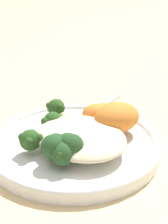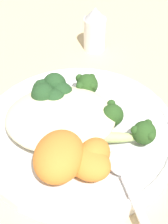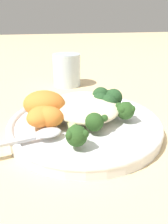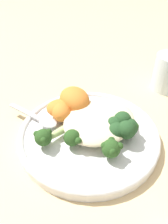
{
  "view_description": "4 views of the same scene",
  "coord_description": "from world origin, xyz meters",
  "px_view_note": "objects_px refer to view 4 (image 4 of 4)",
  "views": [
    {
      "loc": [
        -0.39,
        0.3,
        0.29
      ],
      "look_at": [
        -0.02,
        -0.02,
        0.06
      ],
      "focal_mm": 60.0,
      "sensor_mm": 36.0,
      "label": 1
    },
    {
      "loc": [
        -0.03,
        -0.34,
        0.37
      ],
      "look_at": [
        -0.01,
        -0.0,
        0.05
      ],
      "focal_mm": 60.0,
      "sensor_mm": 36.0,
      "label": 2
    },
    {
      "loc": [
        0.31,
        -0.07,
        0.18
      ],
      "look_at": [
        -0.01,
        -0.01,
        0.04
      ],
      "focal_mm": 35.0,
      "sensor_mm": 36.0,
      "label": 3
    },
    {
      "loc": [
        0.19,
        0.2,
        0.3
      ],
      "look_at": [
        -0.01,
        -0.02,
        0.06
      ],
      "focal_mm": 35.0,
      "sensor_mm": 36.0,
      "label": 4
    }
  ],
  "objects_px": {
    "sweet_potato_chunk_1": "(75,100)",
    "kale_tuft": "(122,127)",
    "sweet_potato_chunk_2": "(63,111)",
    "broccoli_stalk_0": "(53,133)",
    "broccoli_stalk_3": "(118,126)",
    "plate": "(88,134)",
    "quinoa_mound": "(98,119)",
    "spoon": "(42,120)",
    "sweet_potato_chunk_0": "(61,108)",
    "broccoli_stalk_2": "(103,139)",
    "broccoli_stalk_1": "(76,135)"
  },
  "relations": [
    {
      "from": "sweet_potato_chunk_1",
      "to": "kale_tuft",
      "type": "height_order",
      "value": "sweet_potato_chunk_1"
    },
    {
      "from": "sweet_potato_chunk_2",
      "to": "kale_tuft",
      "type": "height_order",
      "value": "kale_tuft"
    },
    {
      "from": "broccoli_stalk_0",
      "to": "kale_tuft",
      "type": "xyz_separation_m",
      "value": [
        -0.09,
        0.07,
        0.01
      ]
    },
    {
      "from": "broccoli_stalk_3",
      "to": "sweet_potato_chunk_2",
      "type": "relative_size",
      "value": 2.38
    },
    {
      "from": "sweet_potato_chunk_1",
      "to": "kale_tuft",
      "type": "xyz_separation_m",
      "value": [
        -0.01,
        0.11,
        -0.0
      ]
    },
    {
      "from": "broccoli_stalk_3",
      "to": "sweet_potato_chunk_2",
      "type": "height_order",
      "value": "sweet_potato_chunk_2"
    },
    {
      "from": "plate",
      "to": "broccoli_stalk_3",
      "type": "height_order",
      "value": "broccoli_stalk_3"
    },
    {
      "from": "quinoa_mound",
      "to": "spoon",
      "type": "relative_size",
      "value": 1.14
    },
    {
      "from": "broccoli_stalk_0",
      "to": "broccoli_stalk_3",
      "type": "height_order",
      "value": "broccoli_stalk_3"
    },
    {
      "from": "sweet_potato_chunk_0",
      "to": "broccoli_stalk_2",
      "type": "bearing_deg",
      "value": 90.93
    },
    {
      "from": "broccoli_stalk_0",
      "to": "spoon",
      "type": "distance_m",
      "value": 0.05
    },
    {
      "from": "sweet_potato_chunk_0",
      "to": "plate",
      "type": "bearing_deg",
      "value": 96.74
    },
    {
      "from": "broccoli_stalk_1",
      "to": "sweet_potato_chunk_0",
      "type": "xyz_separation_m",
      "value": [
        -0.03,
        -0.07,
        0.0
      ]
    },
    {
      "from": "broccoli_stalk_2",
      "to": "sweet_potato_chunk_1",
      "type": "height_order",
      "value": "sweet_potato_chunk_1"
    },
    {
      "from": "broccoli_stalk_1",
      "to": "broccoli_stalk_0",
      "type": "bearing_deg",
      "value": -81.37
    },
    {
      "from": "quinoa_mound",
      "to": "sweet_potato_chunk_1",
      "type": "bearing_deg",
      "value": -91.56
    },
    {
      "from": "sweet_potato_chunk_0",
      "to": "sweet_potato_chunk_1",
      "type": "distance_m",
      "value": 0.03
    },
    {
      "from": "sweet_potato_chunk_2",
      "to": "spoon",
      "type": "xyz_separation_m",
      "value": [
        0.04,
        -0.02,
        -0.01
      ]
    },
    {
      "from": "broccoli_stalk_1",
      "to": "spoon",
      "type": "relative_size",
      "value": 0.64
    },
    {
      "from": "plate",
      "to": "quinoa_mound",
      "type": "relative_size",
      "value": 1.84
    },
    {
      "from": "broccoli_stalk_1",
      "to": "sweet_potato_chunk_1",
      "type": "bearing_deg",
      "value": -161.68
    },
    {
      "from": "plate",
      "to": "broccoli_stalk_1",
      "type": "distance_m",
      "value": 0.04
    },
    {
      "from": "broccoli_stalk_0",
      "to": "sweet_potato_chunk_1",
      "type": "bearing_deg",
      "value": -153.84
    },
    {
      "from": "spoon",
      "to": "sweet_potato_chunk_2",
      "type": "bearing_deg",
      "value": -129.75
    },
    {
      "from": "broccoli_stalk_1",
      "to": "spoon",
      "type": "distance_m",
      "value": 0.08
    },
    {
      "from": "quinoa_mound",
      "to": "sweet_potato_chunk_1",
      "type": "relative_size",
      "value": 1.97
    },
    {
      "from": "plate",
      "to": "broccoli_stalk_0",
      "type": "height_order",
      "value": "broccoli_stalk_0"
    },
    {
      "from": "broccoli_stalk_0",
      "to": "sweet_potato_chunk_2",
      "type": "xyz_separation_m",
      "value": [
        -0.05,
        -0.03,
        0.0
      ]
    },
    {
      "from": "broccoli_stalk_0",
      "to": "sweet_potato_chunk_0",
      "type": "height_order",
      "value": "sweet_potato_chunk_0"
    },
    {
      "from": "broccoli_stalk_2",
      "to": "sweet_potato_chunk_2",
      "type": "bearing_deg",
      "value": -161.43
    },
    {
      "from": "broccoli_stalk_0",
      "to": "sweet_potato_chunk_0",
      "type": "xyz_separation_m",
      "value": [
        -0.05,
        -0.04,
        0.0
      ]
    },
    {
      "from": "sweet_potato_chunk_0",
      "to": "sweet_potato_chunk_1",
      "type": "bearing_deg",
      "value": 172.09
    },
    {
      "from": "broccoli_stalk_0",
      "to": "sweet_potato_chunk_2",
      "type": "relative_size",
      "value": 2.52
    },
    {
      "from": "plate",
      "to": "kale_tuft",
      "type": "relative_size",
      "value": 4.52
    },
    {
      "from": "broccoli_stalk_1",
      "to": "sweet_potato_chunk_2",
      "type": "distance_m",
      "value": 0.07
    },
    {
      "from": "quinoa_mound",
      "to": "spoon",
      "type": "bearing_deg",
      "value": -48.65
    },
    {
      "from": "broccoli_stalk_1",
      "to": "sweet_potato_chunk_2",
      "type": "relative_size",
      "value": 1.77
    },
    {
      "from": "broccoli_stalk_3",
      "to": "sweet_potato_chunk_0",
      "type": "height_order",
      "value": "same"
    },
    {
      "from": "quinoa_mound",
      "to": "sweet_potato_chunk_2",
      "type": "height_order",
      "value": "sweet_potato_chunk_2"
    },
    {
      "from": "sweet_potato_chunk_1",
      "to": "kale_tuft",
      "type": "distance_m",
      "value": 0.11
    },
    {
      "from": "broccoli_stalk_2",
      "to": "sweet_potato_chunk_1",
      "type": "distance_m",
      "value": 0.11
    },
    {
      "from": "quinoa_mound",
      "to": "broccoli_stalk_1",
      "type": "xyz_separation_m",
      "value": [
        0.06,
        0.0,
        -0.0
      ]
    },
    {
      "from": "sweet_potato_chunk_0",
      "to": "sweet_potato_chunk_1",
      "type": "height_order",
      "value": "sweet_potato_chunk_1"
    },
    {
      "from": "sweet_potato_chunk_1",
      "to": "broccoli_stalk_3",
      "type": "bearing_deg",
      "value": 96.14
    },
    {
      "from": "plate",
      "to": "broccoli_stalk_3",
      "type": "distance_m",
      "value": 0.06
    },
    {
      "from": "sweet_potato_chunk_0",
      "to": "sweet_potato_chunk_2",
      "type": "height_order",
      "value": "sweet_potato_chunk_2"
    },
    {
      "from": "broccoli_stalk_1",
      "to": "sweet_potato_chunk_2",
      "type": "xyz_separation_m",
      "value": [
        -0.02,
        -0.06,
        0.0
      ]
    },
    {
      "from": "plate",
      "to": "broccoli_stalk_0",
      "type": "distance_m",
      "value": 0.07
    },
    {
      "from": "broccoli_stalk_0",
      "to": "sweet_potato_chunk_0",
      "type": "bearing_deg",
      "value": -138.61
    },
    {
      "from": "broccoli_stalk_1",
      "to": "sweet_potato_chunk_1",
      "type": "xyz_separation_m",
      "value": [
        -0.06,
        -0.07,
        0.01
      ]
    }
  ]
}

